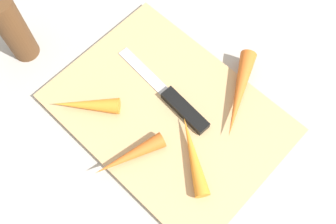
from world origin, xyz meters
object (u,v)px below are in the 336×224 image
object	(u,v)px
pepper_grinder	(13,29)
knife	(179,105)
cutting_board	(168,113)
carrot_short	(129,156)
carrot_long	(193,155)
carrot_longest	(239,93)
carrot_shortest	(86,105)

from	to	relation	value
pepper_grinder	knife	bearing A→B (deg)	20.84
cutting_board	carrot_short	size ratio (longest dim) A/B	3.22
carrot_long	carrot_longest	size ratio (longest dim) A/B	0.82
carrot_long	pepper_grinder	distance (m)	0.35
carrot_longest	pepper_grinder	bearing A→B (deg)	-88.39
carrot_shortest	carrot_longest	size ratio (longest dim) A/B	0.69
cutting_board	pepper_grinder	world-z (taller)	pepper_grinder
cutting_board	knife	size ratio (longest dim) A/B	1.79
carrot_shortest	carrot_long	bearing A→B (deg)	155.96
carrot_shortest	carrot_short	size ratio (longest dim) A/B	0.94
carrot_shortest	knife	bearing A→B (deg)	-176.56
knife	carrot_shortest	size ratio (longest dim) A/B	1.91
knife	cutting_board	bearing A→B (deg)	76.79
carrot_short	pepper_grinder	bearing A→B (deg)	-74.23
carrot_short	pepper_grinder	size ratio (longest dim) A/B	0.86
carrot_shortest	cutting_board	bearing A→B (deg)	179.17
carrot_shortest	carrot_longest	distance (m)	0.24
cutting_board	carrot_short	xyz separation A→B (m)	(0.01, -0.10, 0.02)
cutting_board	carrot_longest	bearing A→B (deg)	56.73
cutting_board	carrot_longest	world-z (taller)	carrot_longest
knife	carrot_shortest	distance (m)	0.15
carrot_shortest	carrot_long	distance (m)	0.18
carrot_shortest	pepper_grinder	xyz separation A→B (m)	(-0.16, 0.00, 0.04)
pepper_grinder	carrot_long	bearing A→B (deg)	9.01
carrot_long	carrot_short	distance (m)	0.09
carrot_long	carrot_short	world-z (taller)	carrot_short
carrot_long	carrot_longest	xyz separation A→B (m)	(-0.01, 0.13, 0.00)
carrot_shortest	carrot_short	xyz separation A→B (m)	(0.11, -0.01, -0.00)
carrot_longest	carrot_long	bearing A→B (deg)	-20.53
carrot_shortest	carrot_longest	world-z (taller)	carrot_longest
cutting_board	carrot_long	world-z (taller)	carrot_long
knife	pepper_grinder	distance (m)	0.29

